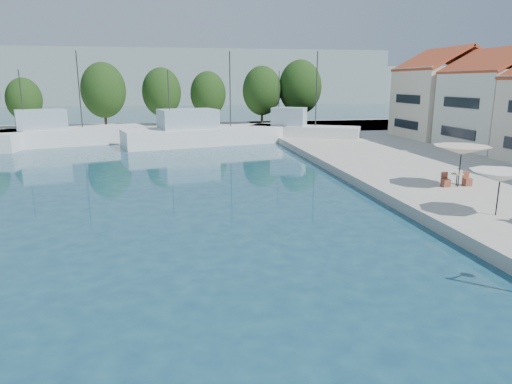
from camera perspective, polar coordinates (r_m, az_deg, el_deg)
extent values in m
cube|color=#ABA79B|center=(62.95, -12.62, 7.53)|extent=(90.00, 16.00, 0.60)
cube|color=gray|center=(157.52, -19.73, 13.33)|extent=(180.00, 40.00, 16.00)
cube|color=gray|center=(181.36, 4.43, 13.36)|extent=(140.00, 40.00, 12.00)
cube|color=silver|center=(47.78, 28.18, 9.02)|extent=(8.00, 8.50, 7.00)
pyramid|color=#B14827|center=(47.80, 28.91, 15.34)|extent=(8.40, 8.80, 1.80)
cube|color=beige|center=(55.13, 22.42, 10.26)|extent=(8.60, 8.50, 7.50)
pyramid|color=#B14827|center=(55.18, 22.96, 16.00)|extent=(9.00, 8.80, 1.80)
cube|color=silver|center=(53.38, -22.47, 6.23)|extent=(16.47, 9.06, 2.20)
cube|color=#95ABB8|center=(52.97, -25.27, 8.21)|extent=(5.57, 4.57, 2.00)
cylinder|color=#2D2D2D|center=(53.26, -21.24, 11.84)|extent=(0.12, 0.12, 8.00)
cylinder|color=#2D2D2D|center=(52.79, -27.24, 10.18)|extent=(0.10, 0.10, 6.00)
cube|color=silver|center=(50.48, -5.25, 6.83)|extent=(20.02, 9.63, 2.20)
cube|color=#95ABB8|center=(49.40, -8.53, 9.04)|extent=(6.59, 5.18, 2.00)
cylinder|color=#2D2D2D|center=(50.81, -3.26, 12.68)|extent=(0.12, 0.12, 8.00)
cylinder|color=#2D2D2D|center=(48.79, -10.84, 11.25)|extent=(0.10, 0.10, 6.00)
cube|color=white|center=(52.05, 6.08, 7.02)|extent=(12.17, 8.40, 2.20)
cube|color=#95ABB8|center=(52.25, 4.16, 9.39)|extent=(4.34, 3.83, 2.00)
cylinder|color=#2D2D2D|center=(51.50, 7.57, 12.60)|extent=(0.12, 0.12, 8.00)
cylinder|color=#2D2D2D|center=(52.43, 2.89, 11.62)|extent=(0.10, 0.10, 6.00)
cylinder|color=#3F2B19|center=(67.12, -26.79, 8.28)|extent=(0.36, 0.36, 2.92)
ellipsoid|color=#193511|center=(67.00, -27.01, 10.27)|extent=(4.44, 4.44, 5.55)
cylinder|color=#3F2B19|center=(64.72, -18.33, 9.29)|extent=(0.36, 0.36, 3.80)
ellipsoid|color=#193511|center=(64.60, -18.53, 11.97)|extent=(5.77, 5.77, 7.22)
cylinder|color=#3F2B19|center=(66.73, -11.60, 9.69)|extent=(0.36, 0.36, 3.55)
ellipsoid|color=#193511|center=(66.61, -11.72, 12.13)|extent=(5.39, 5.39, 6.74)
cylinder|color=#3F2B19|center=(67.31, -5.94, 9.84)|extent=(0.36, 0.36, 3.35)
ellipsoid|color=#193511|center=(67.19, -6.00, 12.12)|extent=(5.09, 5.09, 6.36)
cylinder|color=#3F2B19|center=(67.10, 0.74, 10.04)|extent=(0.36, 0.36, 3.68)
ellipsoid|color=#193511|center=(66.99, 0.75, 12.55)|extent=(5.59, 5.59, 6.99)
cylinder|color=#3F2B19|center=(67.97, 5.48, 10.19)|extent=(0.36, 0.36, 4.06)
ellipsoid|color=#193511|center=(67.86, 5.54, 12.93)|extent=(6.17, 6.17, 7.72)
cylinder|color=black|center=(23.60, 28.03, -0.13)|extent=(0.06, 0.06, 2.08)
cone|color=silver|center=(23.44, 28.24, 1.74)|extent=(2.72, 2.72, 0.50)
cylinder|color=black|center=(28.97, 24.13, 2.91)|extent=(0.06, 0.06, 2.43)
cone|color=beige|center=(28.83, 24.32, 4.79)|extent=(3.22, 3.22, 0.50)
cylinder|color=black|center=(29.32, 23.79, 1.37)|extent=(0.06, 0.06, 0.74)
cylinder|color=beige|center=(29.25, 23.86, 2.08)|extent=(0.70, 0.70, 0.04)
cube|color=brown|center=(29.74, 24.89, 1.15)|extent=(0.42, 0.42, 0.46)
cube|color=brown|center=(28.96, 22.61, 1.06)|extent=(0.42, 0.42, 0.46)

